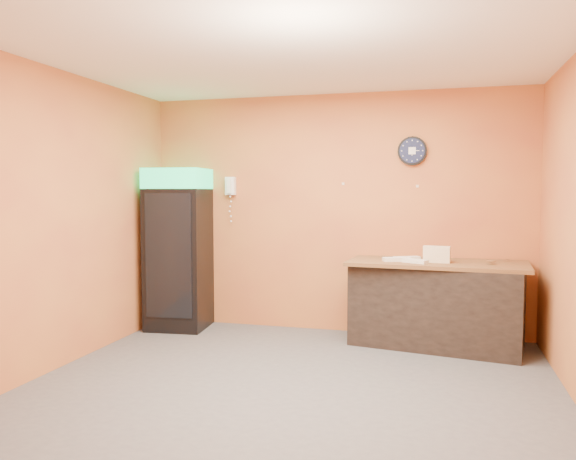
% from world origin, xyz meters
% --- Properties ---
extents(floor, '(4.50, 4.50, 0.00)m').
position_xyz_m(floor, '(0.00, 0.00, 0.00)').
color(floor, '#47474C').
rests_on(floor, ground).
extents(back_wall, '(4.50, 0.02, 2.80)m').
position_xyz_m(back_wall, '(0.00, 2.00, 1.40)').
color(back_wall, '#CA7C39').
rests_on(back_wall, floor).
extents(left_wall, '(0.02, 4.00, 2.80)m').
position_xyz_m(left_wall, '(-2.25, 0.00, 1.40)').
color(left_wall, '#CA7C39').
rests_on(left_wall, floor).
extents(ceiling, '(4.50, 4.00, 0.02)m').
position_xyz_m(ceiling, '(0.00, 0.00, 2.80)').
color(ceiling, white).
rests_on(ceiling, back_wall).
extents(beverage_cooler, '(0.74, 0.75, 1.93)m').
position_xyz_m(beverage_cooler, '(-1.85, 1.61, 0.94)').
color(beverage_cooler, black).
rests_on(beverage_cooler, floor).
extents(prep_counter, '(1.85, 1.06, 0.87)m').
position_xyz_m(prep_counter, '(1.18, 1.61, 0.44)').
color(prep_counter, black).
rests_on(prep_counter, floor).
extents(wall_clock, '(0.33, 0.06, 0.33)m').
position_xyz_m(wall_clock, '(0.89, 1.97, 2.12)').
color(wall_clock, black).
rests_on(wall_clock, back_wall).
extents(wall_phone, '(0.12, 0.11, 0.22)m').
position_xyz_m(wall_phone, '(-1.29, 1.95, 1.73)').
color(wall_phone, white).
rests_on(wall_phone, back_wall).
extents(butcher_paper, '(1.92, 0.99, 0.04)m').
position_xyz_m(butcher_paper, '(1.18, 1.61, 0.89)').
color(butcher_paper, brown).
rests_on(butcher_paper, prep_counter).
extents(sub_roll_stack, '(0.28, 0.13, 0.17)m').
position_xyz_m(sub_roll_stack, '(1.18, 1.52, 1.00)').
color(sub_roll_stack, '#F3E1BD').
rests_on(sub_roll_stack, butcher_paper).
extents(wrapped_sandwich_left, '(0.31, 0.20, 0.04)m').
position_xyz_m(wrapped_sandwich_left, '(0.76, 1.52, 0.93)').
color(wrapped_sandwich_left, silver).
rests_on(wrapped_sandwich_left, butcher_paper).
extents(wrapped_sandwich_mid, '(0.28, 0.21, 0.04)m').
position_xyz_m(wrapped_sandwich_mid, '(0.96, 1.43, 0.93)').
color(wrapped_sandwich_mid, silver).
rests_on(wrapped_sandwich_mid, butcher_paper).
extents(wrapped_sandwich_right, '(0.30, 0.22, 0.04)m').
position_xyz_m(wrapped_sandwich_right, '(0.86, 1.64, 0.93)').
color(wrapped_sandwich_right, silver).
rests_on(wrapped_sandwich_right, butcher_paper).
extents(kitchen_tool, '(0.07, 0.07, 0.07)m').
position_xyz_m(kitchen_tool, '(1.26, 1.67, 0.95)').
color(kitchen_tool, silver).
rests_on(kitchen_tool, butcher_paper).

